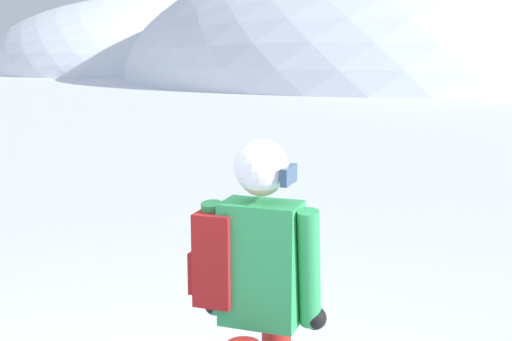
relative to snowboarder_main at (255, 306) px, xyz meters
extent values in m
ellipsoid|color=white|center=(4.81, 40.34, -0.92)|extent=(34.58, 31.12, 16.40)
ellipsoid|color=white|center=(-14.63, 52.19, -0.92)|extent=(26.99, 24.29, 12.39)
cube|color=#2D9351|center=(0.03, -0.01, 0.22)|extent=(0.40, 0.30, 0.58)
cylinder|color=#2D9351|center=(-0.19, 0.05, 0.22)|extent=(0.14, 0.20, 0.57)
cylinder|color=#2D9351|center=(0.25, -0.06, 0.22)|extent=(0.14, 0.20, 0.57)
sphere|color=black|center=(-0.20, 0.09, -0.03)|extent=(0.11, 0.11, 0.11)
sphere|color=black|center=(0.28, -0.03, -0.03)|extent=(0.11, 0.11, 0.11)
cube|color=maroon|center=(-0.16, 0.04, 0.24)|extent=(0.24, 0.31, 0.44)
cube|color=maroon|center=(-0.26, 0.06, 0.16)|extent=(0.11, 0.21, 0.20)
sphere|color=tan|center=(0.03, -0.01, 0.64)|extent=(0.21, 0.21, 0.21)
sphere|color=silver|center=(0.03, -0.01, 0.67)|extent=(0.25, 0.25, 0.25)
cube|color=navy|center=(0.16, -0.04, 0.64)|extent=(0.07, 0.17, 0.08)
camera|label=1|loc=(0.30, -2.90, 1.20)|focal=46.00mm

